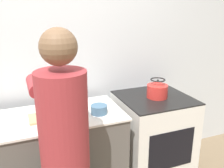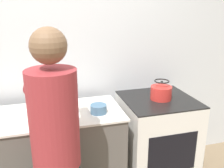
% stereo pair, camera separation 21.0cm
% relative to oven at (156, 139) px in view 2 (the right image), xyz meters
% --- Properties ---
extents(wall_back, '(8.00, 0.05, 2.60)m').
position_rel_oven_xyz_m(wall_back, '(-0.92, 0.40, 0.85)').
color(wall_back, silver).
rests_on(wall_back, ground_plane).
extents(counter, '(1.77, 0.61, 0.89)m').
position_rel_oven_xyz_m(counter, '(-1.31, -0.04, -0.01)').
color(counter, '#5B5651').
rests_on(counter, ground_plane).
extents(oven, '(0.69, 0.68, 0.90)m').
position_rel_oven_xyz_m(oven, '(0.00, 0.00, 0.00)').
color(oven, silver).
rests_on(oven, ground_plane).
extents(person, '(0.35, 0.59, 1.67)m').
position_rel_oven_xyz_m(person, '(-1.03, -0.60, 0.47)').
color(person, black).
rests_on(person, ground_plane).
extents(cutting_board, '(0.34, 0.20, 0.02)m').
position_rel_oven_xyz_m(cutting_board, '(-1.05, -0.06, 0.45)').
color(cutting_board, tan).
rests_on(cutting_board, counter).
extents(knife, '(0.22, 0.07, 0.01)m').
position_rel_oven_xyz_m(knife, '(-1.04, -0.08, 0.46)').
color(knife, silver).
rests_on(knife, cutting_board).
extents(kettle, '(0.21, 0.21, 0.19)m').
position_rel_oven_xyz_m(kettle, '(0.02, -0.01, 0.53)').
color(kettle, red).
rests_on(kettle, oven).
extents(bowl_prep, '(0.14, 0.14, 0.08)m').
position_rel_oven_xyz_m(bowl_prep, '(-0.64, -0.14, 0.48)').
color(bowl_prep, '#426684').
rests_on(bowl_prep, counter).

